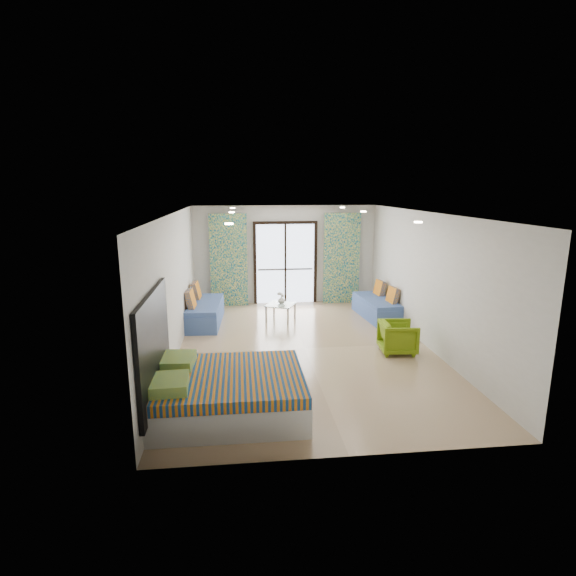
{
  "coord_description": "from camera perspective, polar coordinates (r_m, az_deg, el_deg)",
  "views": [
    {
      "loc": [
        -1.27,
        -8.48,
        3.18
      ],
      "look_at": [
        -0.28,
        0.48,
        1.15
      ],
      "focal_mm": 28.0,
      "sensor_mm": 36.0,
      "label": 1
    }
  ],
  "objects": [
    {
      "name": "daybed_right",
      "position": [
        11.4,
        11.22,
        -2.37
      ],
      "size": [
        0.82,
        1.78,
        0.85
      ],
      "rotation": [
        0.0,
        0.0,
        0.09
      ],
      "color": "#405B99",
      "rests_on": "floor"
    },
    {
      "name": "downlight_f",
      "position": [
        11.8,
        6.9,
        10.12
      ],
      "size": [
        0.12,
        0.12,
        0.02
      ],
      "primitive_type": "cylinder",
      "color": "#FFE0B2",
      "rests_on": "ceiling"
    },
    {
      "name": "balcony_rail",
      "position": [
        12.48,
        -0.35,
        2.4
      ],
      "size": [
        1.52,
        0.03,
        0.04
      ],
      "primitive_type": "cube",
      "color": "#595451",
      "rests_on": "balcony_door"
    },
    {
      "name": "coffee_table",
      "position": [
        10.87,
        -0.93,
        -2.29
      ],
      "size": [
        0.83,
        0.83,
        0.72
      ],
      "rotation": [
        0.0,
        0.0,
        -0.43
      ],
      "color": "silver",
      "rests_on": "floor"
    },
    {
      "name": "curtain_left",
      "position": [
        12.21,
        -7.54,
        3.49
      ],
      "size": [
        1.0,
        0.1,
        2.5
      ],
      "primitive_type": "cube",
      "color": "silver",
      "rests_on": "floor"
    },
    {
      "name": "downlight_d",
      "position": [
        9.86,
        9.56,
        9.56
      ],
      "size": [
        0.12,
        0.12,
        0.02
      ],
      "primitive_type": "cylinder",
      "color": "#FFE0B2",
      "rests_on": "ceiling"
    },
    {
      "name": "switch_plate",
      "position": [
        7.65,
        -15.1,
        -3.92
      ],
      "size": [
        0.02,
        0.1,
        0.1
      ],
      "primitive_type": "cube",
      "color": "silver",
      "rests_on": "wall_left"
    },
    {
      "name": "bed",
      "position": [
        6.65,
        -7.68,
        -13.01
      ],
      "size": [
        2.13,
        1.74,
        0.73
      ],
      "color": "silver",
      "rests_on": "floor"
    },
    {
      "name": "downlight_e",
      "position": [
        11.49,
        -7.04,
        10.06
      ],
      "size": [
        0.12,
        0.12,
        0.02
      ],
      "primitive_type": "cylinder",
      "color": "#FFE0B2",
      "rests_on": "ceiling"
    },
    {
      "name": "daybed_left",
      "position": [
        10.86,
        -10.54,
        -2.98
      ],
      "size": [
        0.83,
        1.91,
        0.92
      ],
      "rotation": [
        0.0,
        0.0,
        -0.05
      ],
      "color": "#405B99",
      "rests_on": "floor"
    },
    {
      "name": "balcony_door",
      "position": [
        12.42,
        -0.34,
        3.79
      ],
      "size": [
        1.76,
        0.08,
        2.28
      ],
      "color": "black",
      "rests_on": "floor"
    },
    {
      "name": "downlight_a",
      "position": [
        6.5,
        -7.5,
        8.09
      ],
      "size": [
        0.12,
        0.12,
        0.02
      ],
      "primitive_type": "cylinder",
      "color": "#FFE0B2",
      "rests_on": "ceiling"
    },
    {
      "name": "vase",
      "position": [
        10.9,
        -0.84,
        -1.52
      ],
      "size": [
        0.23,
        0.24,
        0.18
      ],
      "primitive_type": "imported",
      "rotation": [
        0.0,
        0.0,
        -0.38
      ],
      "color": "white",
      "rests_on": "coffee_table"
    },
    {
      "name": "downlight_b",
      "position": [
        7.03,
        16.21,
        8.04
      ],
      "size": [
        0.12,
        0.12,
        0.02
      ],
      "primitive_type": "cylinder",
      "color": "#FFE0B2",
      "rests_on": "ceiling"
    },
    {
      "name": "downlight_c",
      "position": [
        9.5,
        -7.17,
        9.52
      ],
      "size": [
        0.12,
        0.12,
        0.02
      ],
      "primitive_type": "cylinder",
      "color": "#FFE0B2",
      "rests_on": "ceiling"
    },
    {
      "name": "headboard",
      "position": [
        6.47,
        -16.65,
        -7.06
      ],
      "size": [
        0.06,
        2.1,
        1.5
      ],
      "primitive_type": "cube",
      "color": "black",
      "rests_on": "floor"
    },
    {
      "name": "armchair",
      "position": [
        9.07,
        13.79,
        -5.92
      ],
      "size": [
        0.68,
        0.72,
        0.68
      ],
      "primitive_type": "imported",
      "rotation": [
        0.0,
        0.0,
        1.49
      ],
      "color": "#6D8F12",
      "rests_on": "floor"
    },
    {
      "name": "floor",
      "position": [
        9.15,
        2.1,
        -7.66
      ],
      "size": [
        5.0,
        7.5,
        0.01
      ],
      "primitive_type": null,
      "color": "#9C7E5D",
      "rests_on": "ground"
    },
    {
      "name": "ceiling",
      "position": [
        8.59,
        2.25,
        9.48
      ],
      "size": [
        5.0,
        7.5,
        0.01
      ],
      "primitive_type": null,
      "color": "silver",
      "rests_on": "ground"
    },
    {
      "name": "wall_right",
      "position": [
        9.46,
        17.33,
        0.96
      ],
      "size": [
        0.01,
        7.5,
        2.7
      ],
      "primitive_type": null,
      "color": "silver",
      "rests_on": "ground"
    },
    {
      "name": "curtain_right",
      "position": [
        12.53,
        6.81,
        3.74
      ],
      "size": [
        1.0,
        0.1,
        2.5
      ],
      "primitive_type": "cube",
      "color": "silver",
      "rests_on": "floor"
    },
    {
      "name": "wall_back",
      "position": [
        12.43,
        -0.36,
        4.23
      ],
      "size": [
        5.0,
        0.01,
        2.7
      ],
      "primitive_type": null,
      "color": "silver",
      "rests_on": "ground"
    },
    {
      "name": "wall_front",
      "position": [
        5.23,
        8.24,
        -7.92
      ],
      "size": [
        5.0,
        0.01,
        2.7
      ],
      "primitive_type": null,
      "color": "silver",
      "rests_on": "ground"
    },
    {
      "name": "wall_left",
      "position": [
        8.76,
        -14.22,
        0.25
      ],
      "size": [
        0.01,
        7.5,
        2.7
      ],
      "primitive_type": null,
      "color": "silver",
      "rests_on": "ground"
    }
  ]
}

